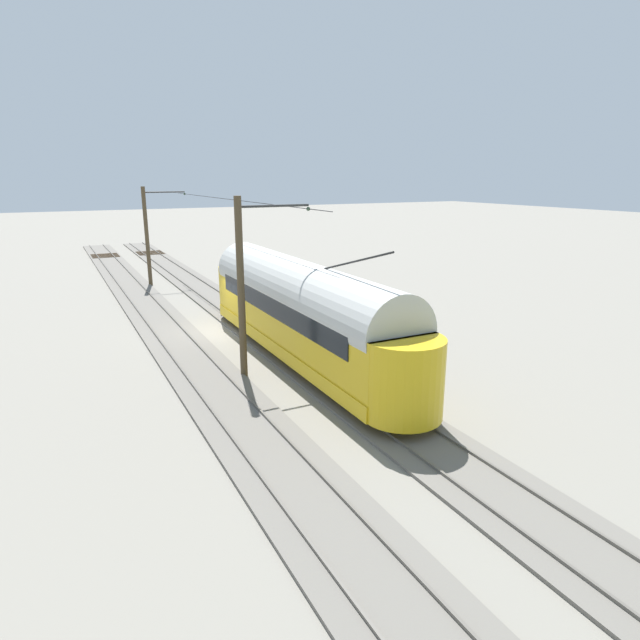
% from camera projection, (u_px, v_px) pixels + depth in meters
% --- Properties ---
extents(ground_plane, '(220.00, 220.00, 0.00)m').
position_uv_depth(ground_plane, '(215.00, 332.00, 27.24)').
color(ground_plane, gray).
extents(track_streetcar_siding, '(2.80, 80.00, 0.18)m').
position_uv_depth(track_streetcar_siding, '(253.00, 324.00, 28.45)').
color(track_streetcar_siding, '#666059').
rests_on(track_streetcar_siding, ground).
extents(track_adjacent_siding, '(2.80, 80.00, 0.18)m').
position_uv_depth(track_adjacent_siding, '(171.00, 335.00, 26.55)').
color(track_adjacent_siding, '#666059').
rests_on(track_adjacent_siding, ground).
extents(vintage_streetcar, '(2.65, 17.50, 5.34)m').
position_uv_depth(vintage_streetcar, '(300.00, 308.00, 22.71)').
color(vintage_streetcar, gold).
rests_on(vintage_streetcar, ground).
extents(catenary_pole_foreground, '(3.10, 0.28, 7.01)m').
position_uv_depth(catenary_pole_foreground, '(148.00, 234.00, 38.05)').
color(catenary_pole_foreground, '#4C3D28').
rests_on(catenary_pole_foreground, ground).
extents(catenary_pole_mid_near, '(3.10, 0.28, 7.01)m').
position_uv_depth(catenary_pole_mid_near, '(243.00, 285.00, 20.39)').
color(catenary_pole_mid_near, '#4C3D28').
rests_on(catenary_pole_mid_near, ground).
extents(overhead_wire_run, '(2.90, 24.54, 0.18)m').
position_uv_depth(overhead_wire_run, '(222.00, 199.00, 30.29)').
color(overhead_wire_run, black).
rests_on(overhead_wire_run, ground).
extents(switch_stand, '(0.50, 0.30, 1.24)m').
position_uv_depth(switch_stand, '(243.00, 289.00, 34.25)').
color(switch_stand, black).
rests_on(switch_stand, ground).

